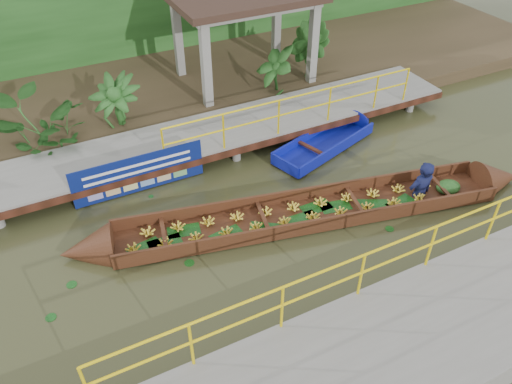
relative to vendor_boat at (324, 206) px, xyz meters
name	(u,v)px	position (x,y,z in m)	size (l,w,h in m)	color
ground	(246,231)	(-1.88, 0.31, -0.26)	(80.00, 80.00, 0.00)	#34371B
land_strip	(148,87)	(-1.88, 7.81, -0.03)	(30.00, 8.00, 0.45)	#312818
far_dock	(192,140)	(-1.86, 3.73, 0.22)	(16.00, 2.06, 1.66)	slate
near_dock	(404,349)	(-0.88, -3.89, 0.05)	(18.00, 2.40, 1.73)	slate
pavilion	(244,5)	(1.12, 6.61, 2.56)	(4.40, 3.00, 3.00)	slate
foliage_backdrop	(119,10)	(-1.88, 10.31, 1.74)	(30.00, 0.80, 4.00)	#173F14
vendor_boat	(324,206)	(0.00, 0.00, 0.00)	(11.19, 3.39, 2.38)	#371D0F
moored_blue_boat	(344,132)	(2.37, 2.64, -0.09)	(3.88, 2.08, 0.90)	#0D158F
blue_banner	(139,173)	(-3.58, 2.79, 0.30)	(3.27, 0.04, 1.02)	navy
tropical_plants	(105,101)	(-3.63, 5.61, 0.92)	(14.16, 1.16, 1.46)	#173F14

